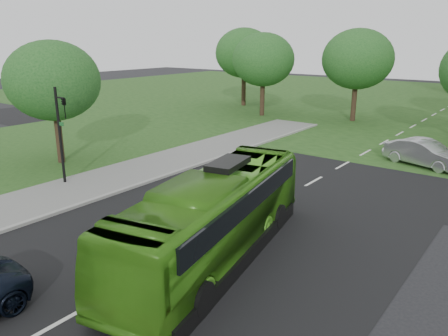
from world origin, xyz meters
name	(u,v)px	position (x,y,z in m)	size (l,w,h in m)	color
ground	(195,248)	(0.00, 0.00, 0.00)	(160.00, 160.00, 0.00)	black
street_surfaces	(382,140)	(-0.38, 22.75, 0.03)	(120.00, 120.00, 0.15)	black
tree_park_a	(263,60)	(-14.07, 26.80, 5.59)	(6.20, 6.20, 8.24)	black
tree_park_b	(358,59)	(-5.43, 29.44, 5.78)	(6.54, 6.54, 8.57)	black
tree_park_f	(244,53)	(-19.66, 31.51, 6.03)	(6.64, 6.64, 8.87)	black
tree_side_near	(53,81)	(-14.60, 3.88, 5.12)	(5.68, 5.68, 7.54)	black
bus	(215,216)	(1.00, -0.04, 1.54)	(2.59, 11.06, 3.08)	#428E1B
sedan	(425,153)	(4.00, 16.99, 0.81)	(1.71, 4.90, 1.61)	#AAAAAE
traffic_light	(61,129)	(-10.34, 1.42, 3.07)	(0.84, 0.25, 5.22)	black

